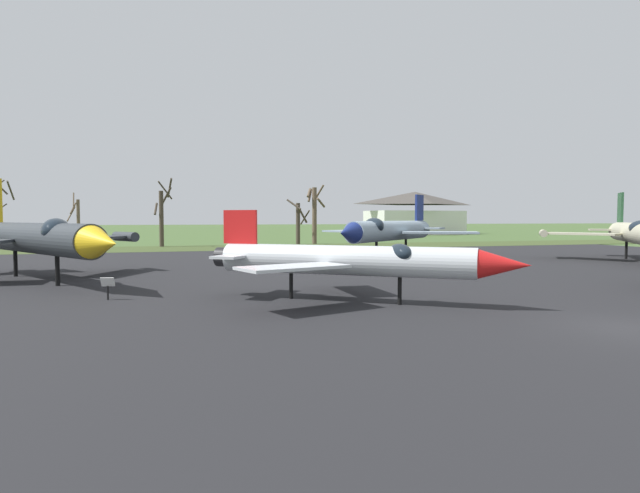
{
  "coord_description": "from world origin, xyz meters",
  "views": [
    {
      "loc": [
        -14.18,
        -13.03,
        3.52
      ],
      "look_at": [
        -3.81,
        21.27,
        1.63
      ],
      "focal_mm": 29.81,
      "sensor_mm": 36.0,
      "label": 1
    }
  ],
  "objects_px": {
    "jet_fighter_front_right": "(353,260)",
    "info_placard_rear_right": "(108,286)",
    "info_placard_front_left": "(362,260)",
    "jet_fighter_rear_left": "(635,232)",
    "jet_fighter_rear_right": "(37,237)",
    "jet_fighter_front_left": "(390,230)",
    "visitor_building": "(415,214)"
  },
  "relations": [
    {
      "from": "jet_fighter_front_left",
      "to": "jet_fighter_rear_left",
      "type": "relative_size",
      "value": 0.99
    },
    {
      "from": "jet_fighter_front_left",
      "to": "info_placard_front_left",
      "type": "relative_size",
      "value": 13.11
    },
    {
      "from": "jet_fighter_rear_right",
      "to": "visitor_building",
      "type": "height_order",
      "value": "visitor_building"
    },
    {
      "from": "jet_fighter_rear_right",
      "to": "jet_fighter_front_left",
      "type": "bearing_deg",
      "value": 20.98
    },
    {
      "from": "jet_fighter_front_left",
      "to": "visitor_building",
      "type": "height_order",
      "value": "visitor_building"
    },
    {
      "from": "jet_fighter_front_right",
      "to": "jet_fighter_rear_left",
      "type": "relative_size",
      "value": 0.78
    },
    {
      "from": "jet_fighter_front_left",
      "to": "visitor_building",
      "type": "xyz_separation_m",
      "value": [
        34.94,
        64.1,
        2.1
      ]
    },
    {
      "from": "info_placard_front_left",
      "to": "jet_fighter_rear_right",
      "type": "relative_size",
      "value": 0.07
    },
    {
      "from": "jet_fighter_front_right",
      "to": "jet_fighter_rear_right",
      "type": "bearing_deg",
      "value": 140.03
    },
    {
      "from": "jet_fighter_rear_left",
      "to": "info_placard_rear_right",
      "type": "distance_m",
      "value": 39.57
    },
    {
      "from": "jet_fighter_front_left",
      "to": "jet_fighter_rear_left",
      "type": "bearing_deg",
      "value": -27.26
    },
    {
      "from": "jet_fighter_rear_right",
      "to": "visitor_building",
      "type": "xyz_separation_m",
      "value": [
        60.41,
        73.87,
        2.12
      ]
    },
    {
      "from": "jet_fighter_front_left",
      "to": "jet_fighter_front_right",
      "type": "relative_size",
      "value": 1.27
    },
    {
      "from": "jet_fighter_rear_right",
      "to": "info_placard_rear_right",
      "type": "xyz_separation_m",
      "value": [
        4.28,
        -8.19,
        -1.85
      ]
    },
    {
      "from": "info_placard_front_left",
      "to": "jet_fighter_rear_right",
      "type": "height_order",
      "value": "jet_fighter_rear_right"
    },
    {
      "from": "jet_fighter_rear_right",
      "to": "info_placard_rear_right",
      "type": "height_order",
      "value": "jet_fighter_rear_right"
    },
    {
      "from": "info_placard_front_left",
      "to": "jet_fighter_front_right",
      "type": "relative_size",
      "value": 0.1
    },
    {
      "from": "jet_fighter_rear_right",
      "to": "jet_fighter_front_right",
      "type": "bearing_deg",
      "value": -39.97
    },
    {
      "from": "jet_fighter_front_right",
      "to": "info_placard_rear_right",
      "type": "distance_m",
      "value": 10.51
    },
    {
      "from": "jet_fighter_front_right",
      "to": "jet_fighter_rear_left",
      "type": "distance_m",
      "value": 31.35
    },
    {
      "from": "info_placard_front_left",
      "to": "jet_fighter_rear_left",
      "type": "distance_m",
      "value": 23.2
    },
    {
      "from": "jet_fighter_front_right",
      "to": "jet_fighter_rear_right",
      "type": "relative_size",
      "value": 0.7
    },
    {
      "from": "jet_fighter_rear_left",
      "to": "visitor_building",
      "type": "height_order",
      "value": "visitor_building"
    },
    {
      "from": "info_placard_front_left",
      "to": "jet_fighter_rear_left",
      "type": "height_order",
      "value": "jet_fighter_rear_left"
    },
    {
      "from": "info_placard_front_left",
      "to": "visitor_building",
      "type": "bearing_deg",
      "value": 60.64
    },
    {
      "from": "jet_fighter_front_right",
      "to": "jet_fighter_rear_left",
      "type": "xyz_separation_m",
      "value": [
        28.68,
        12.66,
        0.6
      ]
    },
    {
      "from": "jet_fighter_front_right",
      "to": "info_placard_rear_right",
      "type": "xyz_separation_m",
      "value": [
        -9.8,
        3.61,
        -1.17
      ]
    },
    {
      "from": "jet_fighter_rear_left",
      "to": "info_placard_front_left",
      "type": "bearing_deg",
      "value": 178.73
    },
    {
      "from": "jet_fighter_rear_left",
      "to": "jet_fighter_rear_right",
      "type": "xyz_separation_m",
      "value": [
        -42.75,
        -0.86,
        0.08
      ]
    },
    {
      "from": "jet_fighter_front_left",
      "to": "visitor_building",
      "type": "distance_m",
      "value": 73.04
    },
    {
      "from": "info_placard_front_left",
      "to": "jet_fighter_rear_left",
      "type": "bearing_deg",
      "value": -1.27
    },
    {
      "from": "jet_fighter_rear_left",
      "to": "jet_fighter_rear_right",
      "type": "bearing_deg",
      "value": -178.84
    }
  ]
}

